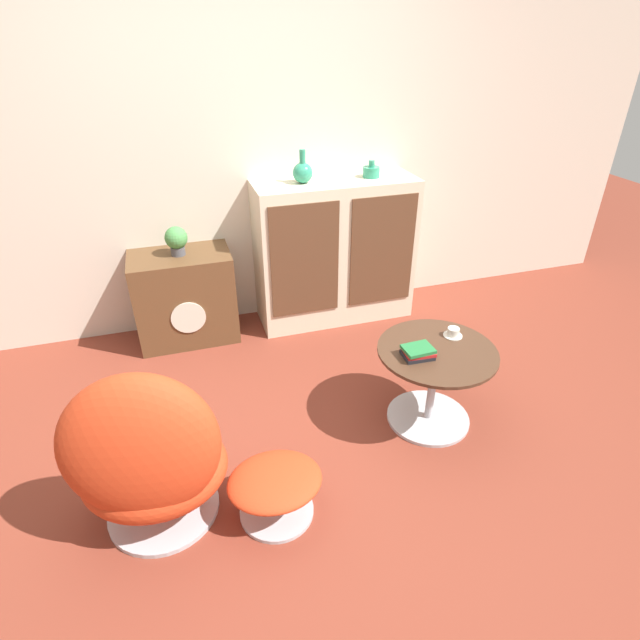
{
  "coord_description": "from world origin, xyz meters",
  "views": [
    {
      "loc": [
        -0.53,
        -1.74,
        1.97
      ],
      "look_at": [
        0.19,
        0.54,
        0.55
      ],
      "focal_mm": 28.0,
      "sensor_mm": 36.0,
      "label": 1
    }
  ],
  "objects": [
    {
      "name": "ground_plane",
      "position": [
        0.0,
        0.0,
        0.0
      ],
      "size": [
        12.0,
        12.0,
        0.0
      ],
      "primitive_type": "plane",
      "color": "brown"
    },
    {
      "name": "wall_back",
      "position": [
        0.0,
        1.73,
        1.3
      ],
      "size": [
        6.4,
        0.06,
        2.6
      ],
      "color": "beige",
      "rests_on": "ground_plane"
    },
    {
      "name": "sideboard",
      "position": [
        0.6,
        1.49,
        0.53
      ],
      "size": [
        1.15,
        0.43,
        1.05
      ],
      "color": "beige",
      "rests_on": "ground_plane"
    },
    {
      "name": "tv_console",
      "position": [
        -0.51,
        1.49,
        0.32
      ],
      "size": [
        0.67,
        0.42,
        0.64
      ],
      "color": "brown",
      "rests_on": "ground_plane"
    },
    {
      "name": "egg_chair",
      "position": [
        -0.77,
        -0.09,
        0.39
      ],
      "size": [
        0.73,
        0.68,
        0.87
      ],
      "color": "#B7B7BC",
      "rests_on": "ground_plane"
    },
    {
      "name": "ottoman",
      "position": [
        -0.26,
        -0.2,
        0.18
      ],
      "size": [
        0.43,
        0.37,
        0.25
      ],
      "color": "#B7B7BC",
      "rests_on": "ground_plane"
    },
    {
      "name": "coffee_table",
      "position": [
        0.73,
        0.17,
        0.3
      ],
      "size": [
        0.64,
        0.64,
        0.48
      ],
      "color": "#B7B7BC",
      "rests_on": "ground_plane"
    },
    {
      "name": "vase_leftmost",
      "position": [
        0.36,
        1.49,
        1.13
      ],
      "size": [
        0.13,
        0.13,
        0.22
      ],
      "color": "#2D8E6B",
      "rests_on": "sideboard"
    },
    {
      "name": "vase_inner_left",
      "position": [
        0.86,
        1.49,
        1.09
      ],
      "size": [
        0.12,
        0.12,
        0.11
      ],
      "color": "#2D8E6B",
      "rests_on": "sideboard"
    },
    {
      "name": "potted_plant",
      "position": [
        -0.51,
        1.49,
        0.75
      ],
      "size": [
        0.15,
        0.15,
        0.19
      ],
      "color": "#4C4C51",
      "rests_on": "tv_console"
    },
    {
      "name": "teacup",
      "position": [
        0.87,
        0.27,
        0.5
      ],
      "size": [
        0.1,
        0.1,
        0.05
      ],
      "color": "silver",
      "rests_on": "coffee_table"
    },
    {
      "name": "book_stack",
      "position": [
        0.6,
        0.14,
        0.51
      ],
      "size": [
        0.17,
        0.13,
        0.06
      ],
      "color": "black",
      "rests_on": "coffee_table"
    }
  ]
}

